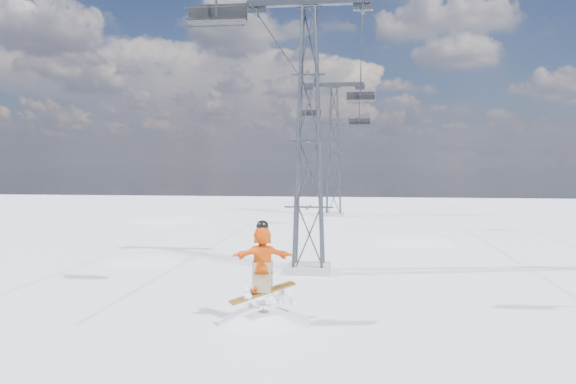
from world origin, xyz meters
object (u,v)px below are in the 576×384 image
object	(u,v)px
lift_tower_near	(309,142)
lift_tower_far	(334,153)
snowboarder_jump	(264,376)
lift_chair_near	(217,14)

from	to	relation	value
lift_tower_near	lift_tower_far	world-z (taller)	same
snowboarder_jump	lift_tower_far	bearing A→B (deg)	88.88
lift_chair_near	lift_tower_far	bearing A→B (deg)	86.03
lift_tower_near	lift_tower_far	bearing A→B (deg)	90.00
snowboarder_jump	lift_chair_near	world-z (taller)	lift_chair_near
snowboarder_jump	lift_chair_near	xyz separation A→B (m)	(-1.56, 0.85, 10.66)
lift_tower_far	snowboarder_jump	distance (m)	33.31
lift_tower_far	snowboarder_jump	bearing A→B (deg)	-91.12
lift_tower_near	snowboarder_jump	xyz separation A→B (m)	(-0.64, -7.55, -7.07)
lift_tower_near	lift_chair_near	xyz separation A→B (m)	(-2.20, -6.70, 3.59)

